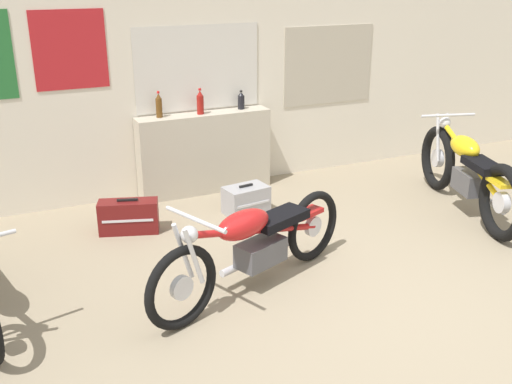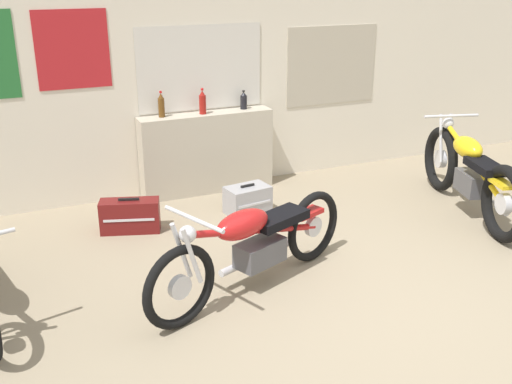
% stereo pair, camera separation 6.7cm
% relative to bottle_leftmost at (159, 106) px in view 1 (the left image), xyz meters
% --- Properties ---
extents(ground_plane, '(24.00, 24.00, 0.00)m').
position_rel_bottle_leftmost_xyz_m(ground_plane, '(0.77, -3.10, -1.08)').
color(ground_plane, gray).
extents(wall_back, '(10.00, 0.07, 2.80)m').
position_rel_bottle_leftmost_xyz_m(wall_back, '(0.76, 0.15, 0.33)').
color(wall_back, beige).
rests_on(wall_back, ground_plane).
extents(sill_counter, '(1.58, 0.28, 0.95)m').
position_rel_bottle_leftmost_xyz_m(sill_counter, '(0.51, -0.03, -0.60)').
color(sill_counter, '#B7AD99').
rests_on(sill_counter, ground_plane).
extents(bottle_leftmost, '(0.07, 0.07, 0.29)m').
position_rel_bottle_leftmost_xyz_m(bottle_leftmost, '(0.00, 0.00, 0.00)').
color(bottle_leftmost, '#5B3814').
rests_on(bottle_leftmost, sill_counter).
extents(bottle_left_center, '(0.08, 0.08, 0.29)m').
position_rel_bottle_leftmost_xyz_m(bottle_left_center, '(0.47, -0.04, 0.00)').
color(bottle_left_center, maroon).
rests_on(bottle_left_center, sill_counter).
extents(bottle_center, '(0.08, 0.08, 0.22)m').
position_rel_bottle_leftmost_xyz_m(bottle_center, '(0.99, 0.00, -0.03)').
color(bottle_center, black).
rests_on(bottle_center, sill_counter).
extents(motorcycle_red, '(2.06, 0.97, 0.84)m').
position_rel_bottle_leftmost_xyz_m(motorcycle_red, '(0.08, -2.39, -0.66)').
color(motorcycle_red, black).
rests_on(motorcycle_red, ground_plane).
extents(motorcycle_yellow, '(0.82, 2.15, 0.95)m').
position_rel_bottle_leftmost_xyz_m(motorcycle_yellow, '(2.87, -1.80, -0.63)').
color(motorcycle_yellow, black).
rests_on(motorcycle_yellow, ground_plane).
extents(hard_case_darkred, '(0.63, 0.39, 0.36)m').
position_rel_bottle_leftmost_xyz_m(hard_case_darkred, '(-0.60, -0.83, -0.91)').
color(hard_case_darkred, maroon).
rests_on(hard_case_darkred, ground_plane).
extents(hard_case_silver, '(0.50, 0.36, 0.33)m').
position_rel_bottle_leftmost_xyz_m(hard_case_silver, '(0.67, -0.86, -0.92)').
color(hard_case_silver, '#9E9EA3').
rests_on(hard_case_silver, ground_plane).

